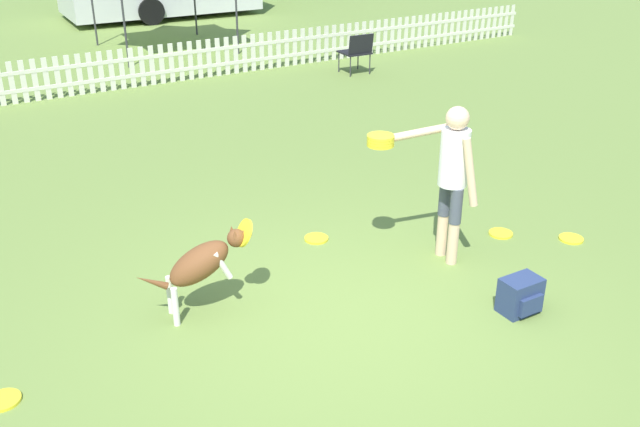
% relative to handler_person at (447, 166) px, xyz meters
% --- Properties ---
extents(ground_plane, '(240.00, 240.00, 0.00)m').
position_rel_handler_person_xyz_m(ground_plane, '(-1.44, -0.40, -1.00)').
color(ground_plane, olive).
extents(handler_person, '(0.92, 0.76, 1.59)m').
position_rel_handler_person_xyz_m(handler_person, '(0.00, 0.00, 0.00)').
color(handler_person, beige).
rests_on(handler_person, ground_plane).
extents(leaping_dog, '(1.05, 0.38, 0.83)m').
position_rel_handler_person_xyz_m(leaping_dog, '(-2.41, 0.30, -0.50)').
color(leaping_dog, brown).
rests_on(leaping_dog, ground_plane).
extents(frisbee_near_handler, '(0.26, 0.26, 0.02)m').
position_rel_handler_person_xyz_m(frisbee_near_handler, '(-0.86, 1.00, -0.99)').
color(frisbee_near_handler, yellow).
rests_on(frisbee_near_handler, ground_plane).
extents(frisbee_near_dog, '(0.26, 0.26, 0.02)m').
position_rel_handler_person_xyz_m(frisbee_near_dog, '(0.91, 0.09, -0.99)').
color(frisbee_near_dog, yellow).
rests_on(frisbee_near_dog, ground_plane).
extents(frisbee_midfield, '(0.26, 0.26, 0.02)m').
position_rel_handler_person_xyz_m(frisbee_midfield, '(-4.16, -0.07, -0.99)').
color(frisbee_midfield, yellow).
rests_on(frisbee_midfield, ground_plane).
extents(frisbee_far_scatter, '(0.26, 0.26, 0.02)m').
position_rel_handler_person_xyz_m(frisbee_far_scatter, '(1.47, -0.39, -0.99)').
color(frisbee_far_scatter, yellow).
rests_on(frisbee_far_scatter, ground_plane).
extents(backpack_on_grass, '(0.35, 0.28, 0.33)m').
position_rel_handler_person_xyz_m(backpack_on_grass, '(-0.01, -1.11, -0.84)').
color(backpack_on_grass, navy).
rests_on(backpack_on_grass, ground_plane).
extents(picket_fence, '(20.36, 0.04, 0.72)m').
position_rel_handler_person_xyz_m(picket_fence, '(-1.44, 7.91, -0.64)').
color(picket_fence, silver).
rests_on(picket_fence, ground_plane).
extents(folding_chair_center, '(0.54, 0.55, 0.79)m').
position_rel_handler_person_xyz_m(folding_chair_center, '(3.36, 6.67, -0.53)').
color(folding_chair_center, '#333338').
rests_on(folding_chair_center, ground_plane).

